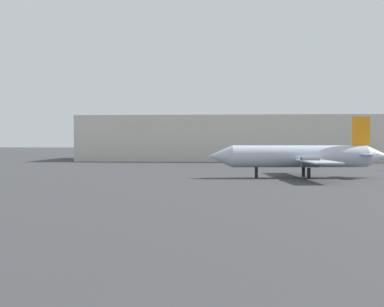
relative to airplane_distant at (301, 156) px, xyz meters
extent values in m
cylinder|color=#B2BCCC|center=(-0.19, -0.03, 0.02)|extent=(19.37, 5.58, 3.10)
cone|color=#B2BCCC|center=(-11.37, -1.50, 0.02)|extent=(3.79, 3.52, 3.10)
cone|color=#B2BCCC|center=(10.98, 1.45, 0.02)|extent=(3.79, 3.52, 3.10)
cube|color=#B2BCCC|center=(0.75, 0.10, -0.44)|extent=(6.80, 24.41, 0.19)
cube|color=#B2BCCC|center=(8.89, 1.17, 0.33)|extent=(2.76, 6.86, 0.13)
cube|color=orange|center=(8.50, 1.12, 3.61)|extent=(2.55, 0.57, 4.08)
cylinder|color=#4C4C54|center=(0.78, -4.52, -0.60)|extent=(2.55, 1.73, 1.43)
cylinder|color=#4C4C54|center=(-0.42, 4.57, -0.60)|extent=(2.55, 1.73, 1.43)
cube|color=black|center=(-6.26, -0.83, -2.28)|extent=(0.45, 0.45, 1.49)
cube|color=black|center=(0.96, -1.47, -2.28)|extent=(0.45, 0.45, 1.49)
cube|color=black|center=(0.55, 1.67, -2.28)|extent=(0.45, 0.45, 1.49)
cube|color=beige|center=(-10.10, 63.74, 2.46)|extent=(76.15, 27.72, 10.97)
camera|label=1|loc=(-7.90, -81.26, 2.70)|focal=53.20mm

